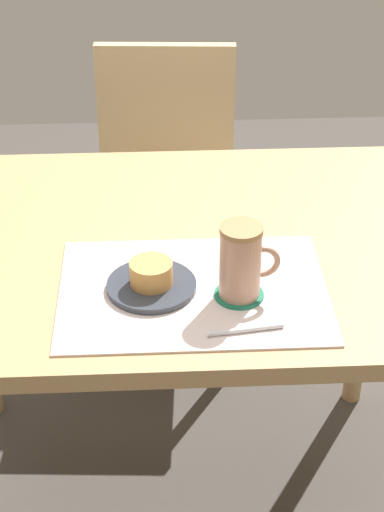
{
  "coord_description": "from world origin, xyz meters",
  "views": [
    {
      "loc": [
        -0.04,
        -1.41,
        1.63
      ],
      "look_at": [
        0.03,
        -0.14,
        0.79
      ],
      "focal_mm": 60.0,
      "sensor_mm": 36.0,
      "label": 1
    }
  ],
  "objects": [
    {
      "name": "pastry",
      "position": [
        -0.05,
        -0.17,
        0.78
      ],
      "size": [
        0.08,
        0.08,
        0.04
      ],
      "primitive_type": "cylinder",
      "color": "tan",
      "rests_on": "pastry_plate"
    },
    {
      "name": "pastry_plate",
      "position": [
        -0.05,
        -0.17,
        0.75
      ],
      "size": [
        0.16,
        0.16,
        0.01
      ],
      "primitive_type": "cylinder",
      "color": "#333842",
      "rests_on": "placemat"
    },
    {
      "name": "coffee_mug",
      "position": [
        0.11,
        -0.2,
        0.82
      ],
      "size": [
        0.11,
        0.07,
        0.14
      ],
      "color": "tan",
      "rests_on": "coffee_coaster"
    },
    {
      "name": "teaspoon",
      "position": [
        0.11,
        -0.3,
        0.75
      ],
      "size": [
        0.13,
        0.03,
        0.01
      ],
      "primitive_type": "cylinder",
      "rotation": [
        0.0,
        1.57,
        0.14
      ],
      "color": "silver",
      "rests_on": "placemat"
    },
    {
      "name": "placemat",
      "position": [
        0.03,
        -0.18,
        0.74
      ],
      "size": [
        0.48,
        0.34,
        0.0
      ],
      "primitive_type": "cube",
      "color": "silver",
      "rests_on": "dining_table"
    },
    {
      "name": "wooden_chair",
      "position": [
        -0.01,
        0.71,
        0.48
      ],
      "size": [
        0.45,
        0.45,
        0.85
      ],
      "rotation": [
        0.0,
        0.0,
        3.08
      ],
      "color": "#D1B27F",
      "rests_on": "ground_plane"
    },
    {
      "name": "ground_plane",
      "position": [
        0.0,
        0.0,
        -0.01
      ],
      "size": [
        4.4,
        4.4,
        0.02
      ],
      "primitive_type": "cube",
      "color": "#47423D"
    },
    {
      "name": "coffee_coaster",
      "position": [
        0.11,
        -0.2,
        0.75
      ],
      "size": [
        0.09,
        0.09,
        0.0
      ],
      "primitive_type": "cylinder",
      "color": "#196B4C",
      "rests_on": "placemat"
    },
    {
      "name": "dining_table",
      "position": [
        0.0,
        0.0,
        0.65
      ],
      "size": [
        1.09,
        0.78,
        0.74
      ],
      "color": "tan",
      "rests_on": "ground_plane"
    }
  ]
}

